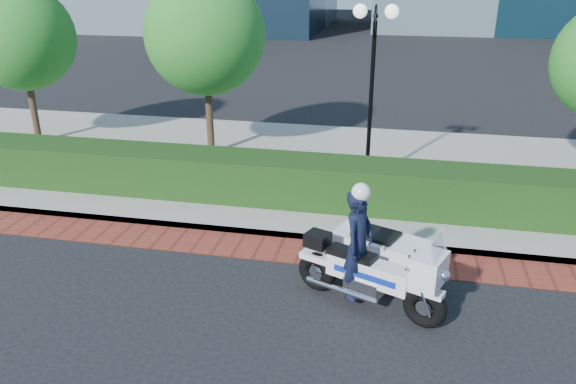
% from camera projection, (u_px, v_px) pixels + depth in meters
% --- Properties ---
extents(ground, '(120.00, 120.00, 0.00)m').
position_uv_depth(ground, '(284.00, 293.00, 9.56)').
color(ground, black).
rests_on(ground, ground).
extents(brick_strip, '(60.00, 1.00, 0.01)m').
position_uv_depth(brick_strip, '(300.00, 251.00, 10.91)').
color(brick_strip, maroon).
rests_on(brick_strip, ground).
extents(sidewalk, '(60.00, 8.00, 0.15)m').
position_uv_depth(sidewalk, '(331.00, 170.00, 14.96)').
color(sidewalk, gray).
rests_on(sidewalk, ground).
extents(hedge_main, '(18.00, 1.20, 1.00)m').
position_uv_depth(hedge_main, '(317.00, 182.00, 12.57)').
color(hedge_main, black).
rests_on(hedge_main, sidewalk).
extents(lamppost, '(1.02, 0.70, 4.21)m').
position_uv_depth(lamppost, '(373.00, 67.00, 12.95)').
color(lamppost, black).
rests_on(lamppost, sidewalk).
extents(tree_a, '(3.00, 3.00, 4.58)m').
position_uv_depth(tree_a, '(21.00, 38.00, 15.88)').
color(tree_a, '#332319').
rests_on(tree_a, sidewalk).
extents(tree_b, '(3.20, 3.20, 4.89)m').
position_uv_depth(tree_b, '(205.00, 35.00, 14.78)').
color(tree_b, '#332319').
rests_on(tree_b, sidewalk).
extents(police_motorcycle, '(2.51, 2.32, 2.12)m').
position_uv_depth(police_motorcycle, '(373.00, 256.00, 9.25)').
color(police_motorcycle, black).
rests_on(police_motorcycle, ground).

